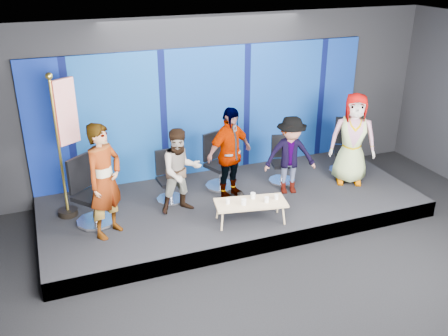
{
  "coord_description": "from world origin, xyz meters",
  "views": [
    {
      "loc": [
        -3.18,
        -5.28,
        4.6
      ],
      "look_at": [
        -0.21,
        2.4,
        1.01
      ],
      "focal_mm": 40.0,
      "sensor_mm": 36.0,
      "label": 1
    }
  ],
  "objects": [
    {
      "name": "room_walls",
      "position": [
        0.0,
        0.0,
        2.43
      ],
      "size": [
        10.02,
        8.02,
        3.51
      ],
      "color": "black",
      "rests_on": "ground"
    },
    {
      "name": "mug_c",
      "position": [
        0.06,
        1.71,
        0.72
      ],
      "size": [
        0.09,
        0.09,
        0.1
      ],
      "primitive_type": "cylinder",
      "color": "silver",
      "rests_on": "coffee_table"
    },
    {
      "name": "panelist_a",
      "position": [
        -2.36,
        2.07,
        1.26
      ],
      "size": [
        0.83,
        0.8,
        1.91
      ],
      "primitive_type": "imported",
      "rotation": [
        0.0,
        0.0,
        0.69
      ],
      "color": "black",
      "rests_on": "riser"
    },
    {
      "name": "chair_b",
      "position": [
        -1.1,
        2.89,
        0.61
      ],
      "size": [
        0.57,
        0.57,
        0.96
      ],
      "rotation": [
        0.0,
        0.0,
        0.06
      ],
      "color": "silver",
      "rests_on": "riser"
    },
    {
      "name": "mug_a",
      "position": [
        -0.41,
        1.68,
        0.72
      ],
      "size": [
        0.07,
        0.07,
        0.09
      ],
      "primitive_type": "cylinder",
      "color": "silver",
      "rests_on": "coffee_table"
    },
    {
      "name": "ground",
      "position": [
        0.0,
        0.0,
        0.0
      ],
      "size": [
        10.0,
        10.0,
        0.0
      ],
      "primitive_type": "plane",
      "color": "black",
      "rests_on": "ground"
    },
    {
      "name": "panelist_d",
      "position": [
        1.13,
        2.39,
        1.06
      ],
      "size": [
        1.09,
        0.79,
        1.52
      ],
      "primitive_type": "imported",
      "rotation": [
        0.0,
        0.0,
        -0.24
      ],
      "color": "black",
      "rests_on": "riser"
    },
    {
      "name": "chair_c",
      "position": [
        -0.05,
        3.09,
        0.66
      ],
      "size": [
        0.8,
        0.8,
        1.09
      ],
      "rotation": [
        0.0,
        0.0,
        0.38
      ],
      "color": "silver",
      "rests_on": "riser"
    },
    {
      "name": "mug_b",
      "position": [
        -0.18,
        1.55,
        0.73
      ],
      "size": [
        0.09,
        0.09,
        0.11
      ],
      "primitive_type": "cylinder",
      "color": "silver",
      "rests_on": "coffee_table"
    },
    {
      "name": "chair_a",
      "position": [
        -2.57,
        2.54,
        0.69
      ],
      "size": [
        0.94,
        0.94,
        1.18
      ],
      "rotation": [
        0.0,
        0.0,
        0.69
      ],
      "color": "silver",
      "rests_on": "riser"
    },
    {
      "name": "mug_d",
      "position": [
        0.22,
        1.49,
        0.72
      ],
      "size": [
        0.08,
        0.08,
        0.1
      ],
      "primitive_type": "cylinder",
      "color": "silver",
      "rests_on": "coffee_table"
    },
    {
      "name": "panelist_b",
      "position": [
        -1.01,
        2.4,
        1.07
      ],
      "size": [
        0.78,
        0.63,
        1.55
      ],
      "primitive_type": "imported",
      "rotation": [
        0.0,
        0.0,
        0.06
      ],
      "color": "black",
      "rests_on": "riser"
    },
    {
      "name": "mug_e",
      "position": [
        0.43,
        1.53,
        0.72
      ],
      "size": [
        0.07,
        0.07,
        0.08
      ],
      "primitive_type": "cylinder",
      "color": "silver",
      "rests_on": "coffee_table"
    },
    {
      "name": "coffee_table",
      "position": [
        -0.03,
        1.59,
        0.64
      ],
      "size": [
        1.29,
        0.73,
        0.37
      ],
      "rotation": [
        0.0,
        0.0,
        -0.19
      ],
      "color": "tan",
      "rests_on": "riser"
    },
    {
      "name": "panelist_c",
      "position": [
        -0.02,
        2.59,
        1.18
      ],
      "size": [
        1.12,
        0.78,
        1.77
      ],
      "primitive_type": "imported",
      "rotation": [
        0.0,
        0.0,
        0.38
      ],
      "color": "black",
      "rests_on": "riser"
    },
    {
      "name": "chair_d",
      "position": [
        1.23,
        2.88,
        0.61
      ],
      "size": [
        0.64,
        0.64,
        0.94
      ],
      "rotation": [
        0.0,
        0.0,
        -0.24
      ],
      "color": "silver",
      "rests_on": "riser"
    },
    {
      "name": "backdrop",
      "position": [
        0.0,
        3.95,
        1.6
      ],
      "size": [
        7.0,
        0.08,
        2.6
      ],
      "primitive_type": "cube",
      "color": "navy",
      "rests_on": "riser"
    },
    {
      "name": "chair_e",
      "position": [
        2.69,
        2.85,
        0.67
      ],
      "size": [
        0.86,
        0.86,
        1.13
      ],
      "rotation": [
        0.0,
        0.0,
        -0.49
      ],
      "color": "silver",
      "rests_on": "riser"
    },
    {
      "name": "riser",
      "position": [
        0.0,
        2.5,
        0.15
      ],
      "size": [
        7.0,
        3.0,
        0.3
      ],
      "primitive_type": "cube",
      "color": "black",
      "rests_on": "ground"
    },
    {
      "name": "panelist_e",
      "position": [
        2.49,
        2.38,
        1.22
      ],
      "size": [
        1.06,
        0.93,
        1.83
      ],
      "primitive_type": "imported",
      "rotation": [
        0.0,
        0.0,
        -0.49
      ],
      "color": "black",
      "rests_on": "riser"
    },
    {
      "name": "flag_stand",
      "position": [
        -2.83,
        3.02,
        1.65
      ],
      "size": [
        0.55,
        0.4,
        2.55
      ],
      "rotation": [
        0.0,
        0.0,
        0.57
      ],
      "color": "black",
      "rests_on": "riser"
    }
  ]
}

